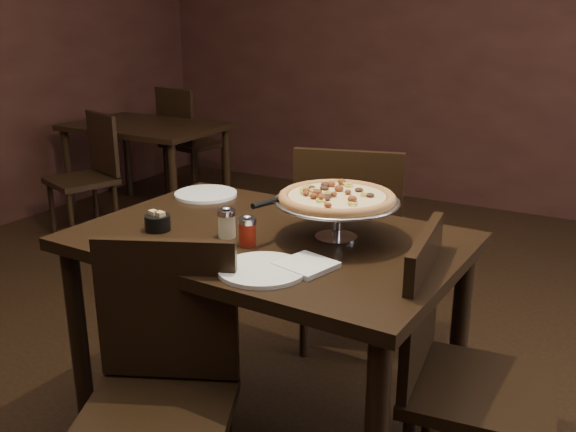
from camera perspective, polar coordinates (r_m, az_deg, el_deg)
The scene contains 16 objects.
room at distance 2.03m, azimuth -2.79°, elevation 13.37°, with size 6.04×7.04×2.84m.
dining_table at distance 2.26m, azimuth -1.73°, elevation -4.30°, with size 1.34×0.92×0.82m.
background_table at distance 5.07m, azimuth -12.53°, elevation 6.91°, with size 1.15×0.77×0.72m.
pizza_stand at distance 2.15m, azimuth 4.37°, elevation 1.59°, with size 0.43×0.43×0.18m.
parmesan_shaker at distance 2.19m, azimuth -5.47°, elevation -0.58°, with size 0.06×0.06×0.11m.
pepper_flake_shaker at distance 2.12m, azimuth -3.63°, elevation -1.31°, with size 0.06×0.06×0.11m.
packet_caddy at distance 2.31m, azimuth -11.53°, elevation -0.53°, with size 0.09×0.09×0.07m.
napkin_stack at distance 1.95m, azimuth 1.63°, elevation -4.39°, with size 0.15×0.15×0.02m, color white.
plate_left at distance 2.71m, azimuth -7.32°, elevation 1.95°, with size 0.26×0.26×0.01m, color white.
plate_near at distance 1.92m, azimuth -2.28°, elevation -4.79°, with size 0.27×0.27×0.01m, color white.
serving_spatula at distance 2.10m, azimuth -1.89°, elevation 1.13°, with size 0.14×0.14×0.02m.
chair_far at distance 2.94m, azimuth 5.54°, elevation -2.35°, with size 0.58×0.58×1.00m.
chair_near at distance 1.98m, azimuth -11.31°, elevation -14.73°, with size 0.57×0.57×0.92m.
chair_side at distance 2.10m, azimuth 14.79°, elevation -12.88°, with size 0.49×0.49×0.94m.
bg_chair_far at distance 5.57m, azimuth -8.95°, elevation 6.88°, with size 0.51×0.51×0.94m.
bg_chair_near at distance 4.72m, azimuth -17.22°, elevation 3.84°, with size 0.52×0.52×0.87m.
Camera 1 is at (1.14, -1.69, 1.57)m, focal length 40.00 mm.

